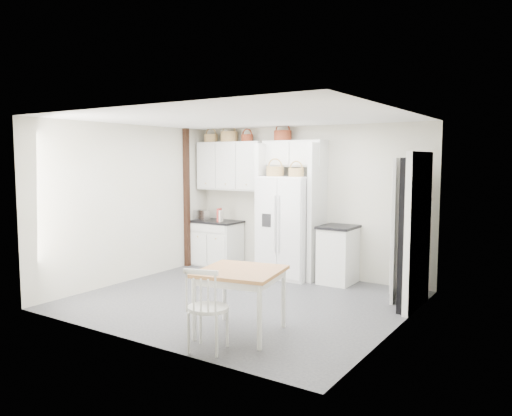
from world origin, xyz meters
The scene contains 28 objects.
floor centered at (0.00, 0.00, 0.00)m, with size 4.50×4.50×0.00m, color #2E2F33.
ceiling centered at (0.00, 0.00, 2.60)m, with size 4.50×4.50×0.00m, color white.
wall_back centered at (0.00, 2.00, 1.30)m, with size 4.50×4.50×0.00m, color beige.
wall_left centered at (-2.25, 0.00, 1.30)m, with size 4.00×4.00×0.00m, color beige.
wall_right centered at (2.25, 0.00, 1.30)m, with size 4.00×4.00×0.00m, color beige.
refrigerator centered at (-0.15, 1.63, 0.87)m, with size 0.90×0.72×1.74m, color silver.
base_cab_left centered at (-1.76, 1.70, 0.41)m, with size 0.89×0.56×0.82m, color silver.
base_cab_right centered at (0.75, 1.70, 0.45)m, with size 0.52×0.62×0.91m, color silver.
dining_table centered at (0.77, -1.14, 0.38)m, with size 0.91×0.91×0.76m, color #A7662B.
windsor_chair centered at (0.78, -1.75, 0.46)m, with size 0.45×0.41×0.92m, color silver.
counter_left centered at (-1.76, 1.70, 0.84)m, with size 0.93×0.60×0.04m, color black.
counter_right centered at (0.75, 1.70, 0.93)m, with size 0.56×0.66×0.04m, color black.
toaster centered at (-2.07, 1.62, 0.96)m, with size 0.28×0.16×0.19m, color silver.
cookbook_red centered at (-1.64, 1.62, 0.99)m, with size 0.04×0.17×0.25m, color #AB322A.
cookbook_cream centered at (-1.60, 1.62, 0.97)m, with size 0.03×0.14×0.21m, color white.
basket_upper_a centered at (-1.99, 1.83, 2.43)m, with size 0.27×0.27×0.15m, color #9F7142.
basket_upper_b centered at (-1.56, 1.83, 2.45)m, with size 0.33×0.33×0.19m, color #9F7142.
basket_upper_c centered at (-1.15, 1.83, 2.41)m, with size 0.22×0.22×0.13m, color maroon.
basket_bridge_a centered at (-0.39, 1.83, 2.44)m, with size 0.32×0.32×0.18m, color maroon.
basket_fridge_a centered at (-0.36, 1.53, 1.82)m, with size 0.31×0.31×0.16m, color #9F7142.
basket_fridge_b centered at (0.04, 1.53, 1.81)m, with size 0.26×0.26×0.14m, color #9F7142.
upper_cabinet centered at (-1.50, 1.83, 1.90)m, with size 1.40×0.34×0.90m, color silver.
bridge_cabinet centered at (-0.15, 1.83, 2.12)m, with size 1.12×0.34×0.45m, color silver.
fridge_panel_left centered at (-0.66, 1.70, 1.15)m, with size 0.08×0.60×2.30m, color silver.
fridge_panel_right centered at (0.36, 1.70, 1.15)m, with size 0.08×0.60×2.30m, color silver.
trim_post centered at (-2.20, 1.35, 1.30)m, with size 0.09×0.09×2.60m, color black.
doorway_void centered at (2.16, 1.00, 1.02)m, with size 0.18×0.85×2.05m, color black.
door_slab centered at (1.80, 1.33, 1.02)m, with size 0.80×0.04×2.05m, color white.
Camera 1 is at (4.03, -5.78, 2.03)m, focal length 35.00 mm.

